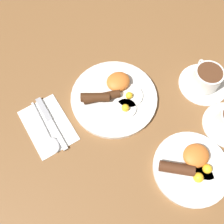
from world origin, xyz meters
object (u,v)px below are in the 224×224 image
at_px(teacup_near, 206,79).
at_px(spoon, 50,140).
at_px(breakfast_plate_far, 192,167).
at_px(knife, 50,120).
at_px(breakfast_plate_near, 114,96).

height_order(teacup_near, spoon, teacup_near).
height_order(breakfast_plate_far, teacup_near, teacup_near).
bearing_deg(breakfast_plate_far, knife, -49.12).
xyz_separation_m(knife, spoon, (0.02, 0.06, 0.00)).
relative_size(breakfast_plate_far, spoon, 1.15).
relative_size(breakfast_plate_far, knife, 1.09).
relative_size(teacup_near, spoon, 0.86).
distance_m(breakfast_plate_near, breakfast_plate_far, 0.31).
bearing_deg(teacup_near, breakfast_plate_near, -19.69).
relative_size(breakfast_plate_far, teacup_near, 1.34).
relative_size(teacup_near, knife, 0.81).
relative_size(breakfast_plate_near, spoon, 1.46).
distance_m(breakfast_plate_far, spoon, 0.40).
height_order(knife, spoon, spoon).
xyz_separation_m(breakfast_plate_near, teacup_near, (-0.27, 0.10, 0.02)).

